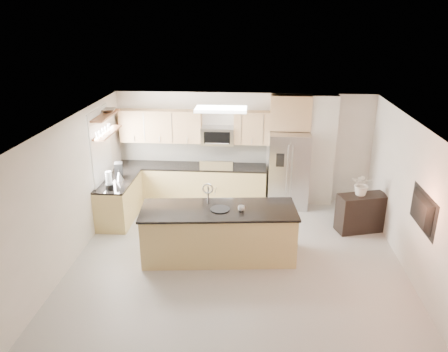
# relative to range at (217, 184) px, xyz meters

# --- Properties ---
(floor) EXTENTS (6.50, 6.50, 0.00)m
(floor) POSITION_rel_range_xyz_m (0.60, -2.92, -0.47)
(floor) COLOR #A8A6A0
(floor) RESTS_ON ground
(ceiling) EXTENTS (6.00, 6.50, 0.02)m
(ceiling) POSITION_rel_range_xyz_m (0.60, -2.92, 2.13)
(ceiling) COLOR white
(ceiling) RESTS_ON wall_back
(wall_back) EXTENTS (6.00, 0.02, 2.60)m
(wall_back) POSITION_rel_range_xyz_m (0.60, 0.33, 0.83)
(wall_back) COLOR beige
(wall_back) RESTS_ON floor
(wall_front) EXTENTS (6.00, 0.02, 2.60)m
(wall_front) POSITION_rel_range_xyz_m (0.60, -6.17, 0.83)
(wall_front) COLOR beige
(wall_front) RESTS_ON floor
(wall_left) EXTENTS (0.02, 6.50, 2.60)m
(wall_left) POSITION_rel_range_xyz_m (-2.40, -2.92, 0.83)
(wall_left) COLOR beige
(wall_left) RESTS_ON floor
(wall_right) EXTENTS (0.02, 6.50, 2.60)m
(wall_right) POSITION_rel_range_xyz_m (3.60, -2.92, 0.83)
(wall_right) COLOR beige
(wall_right) RESTS_ON floor
(back_counter) EXTENTS (3.55, 0.66, 1.44)m
(back_counter) POSITION_rel_range_xyz_m (-0.63, 0.01, -0.00)
(back_counter) COLOR tan
(back_counter) RESTS_ON floor
(left_counter) EXTENTS (0.66, 1.50, 0.92)m
(left_counter) POSITION_rel_range_xyz_m (-2.07, -1.07, -0.01)
(left_counter) COLOR tan
(left_counter) RESTS_ON floor
(range) EXTENTS (0.76, 0.64, 1.14)m
(range) POSITION_rel_range_xyz_m (0.00, 0.00, 0.00)
(range) COLOR black
(range) RESTS_ON floor
(upper_cabinets) EXTENTS (3.50, 0.33, 0.75)m
(upper_cabinets) POSITION_rel_range_xyz_m (-0.70, 0.16, 1.35)
(upper_cabinets) COLOR tan
(upper_cabinets) RESTS_ON wall_back
(microwave) EXTENTS (0.76, 0.40, 0.40)m
(microwave) POSITION_rel_range_xyz_m (0.00, 0.12, 1.16)
(microwave) COLOR #A7A7A9
(microwave) RESTS_ON upper_cabinets
(refrigerator) EXTENTS (0.92, 0.78, 1.78)m
(refrigerator) POSITION_rel_range_xyz_m (1.66, -0.05, 0.42)
(refrigerator) COLOR #A7A7A9
(refrigerator) RESTS_ON floor
(partition_column) EXTENTS (0.60, 0.30, 2.60)m
(partition_column) POSITION_rel_range_xyz_m (2.42, 0.18, 0.83)
(partition_column) COLOR silver
(partition_column) RESTS_ON floor
(window) EXTENTS (0.04, 1.15, 1.65)m
(window) POSITION_rel_range_xyz_m (-2.38, -1.07, 1.18)
(window) COLOR white
(window) RESTS_ON wall_left
(shelf_lower) EXTENTS (0.30, 1.20, 0.04)m
(shelf_lower) POSITION_rel_range_xyz_m (-2.25, -0.97, 1.48)
(shelf_lower) COLOR brown
(shelf_lower) RESTS_ON wall_left
(shelf_upper) EXTENTS (0.30, 1.20, 0.04)m
(shelf_upper) POSITION_rel_range_xyz_m (-2.25, -0.97, 1.85)
(shelf_upper) COLOR brown
(shelf_upper) RESTS_ON wall_left
(ceiling_fixture) EXTENTS (1.00, 0.50, 0.06)m
(ceiling_fixture) POSITION_rel_range_xyz_m (0.20, -1.32, 2.09)
(ceiling_fixture) COLOR white
(ceiling_fixture) RESTS_ON ceiling
(island) EXTENTS (2.92, 1.29, 1.40)m
(island) POSITION_rel_range_xyz_m (0.25, -2.50, 0.02)
(island) COLOR tan
(island) RESTS_ON floor
(credenza) EXTENTS (1.08, 0.69, 0.80)m
(credenza) POSITION_rel_range_xyz_m (3.13, -1.23, -0.07)
(credenza) COLOR black
(credenza) RESTS_ON floor
(cup) EXTENTS (0.13, 0.13, 0.10)m
(cup) POSITION_rel_range_xyz_m (0.66, -2.55, 0.55)
(cup) COLOR white
(cup) RESTS_ON island
(platter) EXTENTS (0.47, 0.47, 0.02)m
(platter) POSITION_rel_range_xyz_m (0.28, -2.54, 0.52)
(platter) COLOR black
(platter) RESTS_ON island
(blender) EXTENTS (0.17, 0.17, 0.39)m
(blender) POSITION_rel_range_xyz_m (-2.08, -1.59, 0.62)
(blender) COLOR black
(blender) RESTS_ON left_counter
(kettle) EXTENTS (0.19, 0.19, 0.23)m
(kettle) POSITION_rel_range_xyz_m (-2.02, -1.08, 0.55)
(kettle) COLOR #A7A7A9
(kettle) RESTS_ON left_counter
(coffee_maker) EXTENTS (0.22, 0.25, 0.33)m
(coffee_maker) POSITION_rel_range_xyz_m (-2.09, -0.88, 0.60)
(coffee_maker) COLOR black
(coffee_maker) RESTS_ON left_counter
(bowl) EXTENTS (0.48, 0.48, 0.10)m
(bowl) POSITION_rel_range_xyz_m (-2.25, -0.72, 1.91)
(bowl) COLOR #A7A7A9
(bowl) RESTS_ON shelf_upper
(flower_vase) EXTENTS (0.78, 0.73, 0.71)m
(flower_vase) POSITION_rel_range_xyz_m (3.09, -1.22, 0.68)
(flower_vase) COLOR silver
(flower_vase) RESTS_ON credenza
(television) EXTENTS (0.14, 1.08, 0.62)m
(television) POSITION_rel_range_xyz_m (3.51, -3.12, 0.88)
(television) COLOR black
(television) RESTS_ON wall_right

